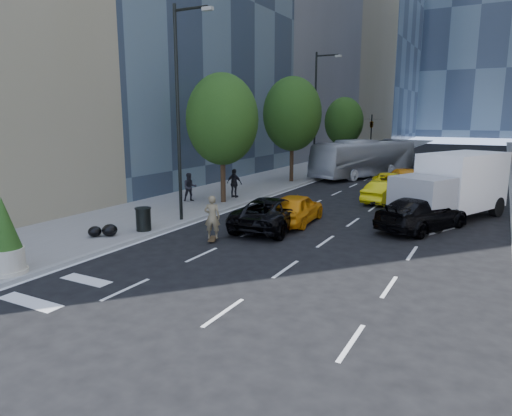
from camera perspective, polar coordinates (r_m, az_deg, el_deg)
The scene contains 23 objects.
ground at distance 16.24m, azimuth 0.51°, elevation -7.11°, with size 160.00×160.00×0.00m, color black.
sidewalk_left at distance 46.81m, azimuth 7.88°, elevation 5.06°, with size 6.00×120.00×0.15m, color slate.
tower_left_end at distance 112.37m, azimuth 13.64°, elevation 23.87°, with size 20.00×28.00×60.00m, color #2F3A49.
lamp_near at distance 22.20m, azimuth -9.41°, elevation 12.95°, with size 2.13×0.22×10.00m.
lamp_far at distance 38.11m, azimuth 7.67°, elevation 12.29°, with size 2.13×0.22×10.00m.
tree_near at distance 26.80m, azimuth -4.25°, elevation 10.97°, with size 4.20×4.20×7.46m.
tree_mid at distance 35.65m, azimuth 4.56°, elevation 11.62°, with size 4.50×4.50×7.99m.
tree_far at distance 47.84m, azimuth 10.93°, elevation 10.56°, with size 3.90×3.90×6.92m.
traffic_signal at distance 55.33m, azimuth 14.25°, elevation 10.10°, with size 2.48×0.53×5.20m.
skateboarder at distance 19.07m, azimuth -5.49°, elevation -1.50°, with size 0.67×0.44×1.83m, color #736648.
black_sedan_lincoln at distance 21.23m, azimuth 2.01°, elevation -0.61°, with size 2.46×5.34×1.49m, color black.
black_sedan_mercedes at distance 22.27m, azimuth 20.02°, elevation -0.66°, with size 2.15×5.29×1.54m, color black.
taxi_a at distance 22.33m, azimuth 5.02°, elevation -0.04°, with size 1.76×4.37×1.49m, color orange.
taxi_b at distance 28.63m, azimuth 15.86°, elevation 1.92°, with size 1.39×3.98×1.31m, color #D4C40B.
taxi_c at distance 32.64m, azimuth 16.20°, elevation 3.09°, with size 2.30×5.00×1.39m, color #FFEC0D.
taxi_d at distance 34.31m, azimuth 18.01°, elevation 3.49°, with size 2.14×5.27×1.53m, color orange.
city_bus at distance 40.62m, azimuth 13.41°, elevation 6.07°, with size 2.69×11.49×3.20m, color silver.
box_truck at distance 24.89m, azimuth 23.28°, elevation 2.47°, with size 5.13×7.36×3.33m.
pedestrian_a at distance 27.52m, azimuth -8.27°, elevation 2.59°, with size 0.82×0.64×1.69m, color black.
pedestrian_b at distance 28.53m, azimuth -2.72°, elevation 3.10°, with size 1.05×0.44×1.79m, color black.
trash_can at distance 20.87m, azimuth -13.89°, elevation -1.42°, with size 0.66×0.66×0.99m, color black.
planter_shrub at distance 16.68m, azimuth -28.85°, elevation -3.24°, with size 1.05×1.05×2.52m.
garbage_bags at distance 20.38m, azimuth -18.50°, elevation -2.70°, with size 1.05×1.01×0.52m.
Camera 1 is at (7.15, -13.64, 5.16)m, focal length 32.00 mm.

